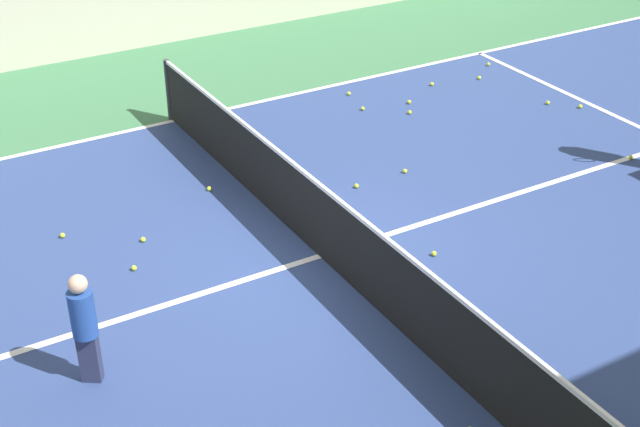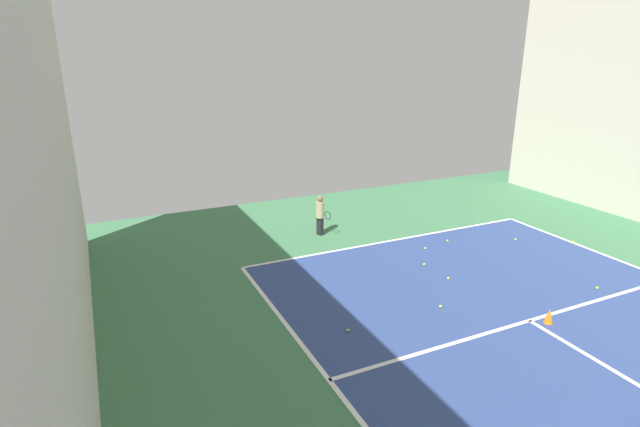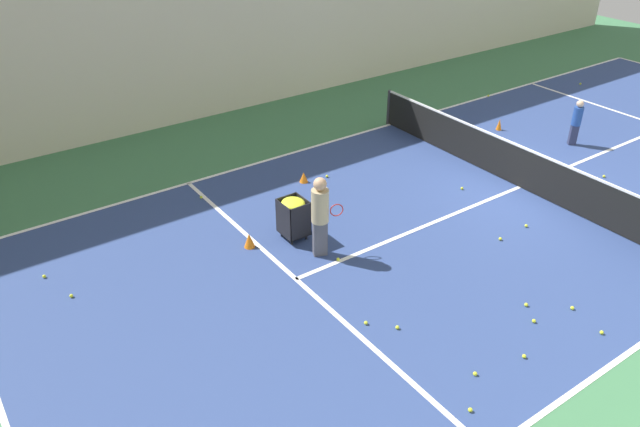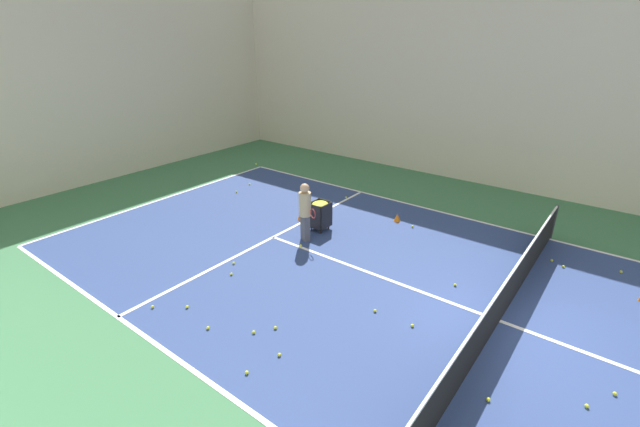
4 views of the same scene
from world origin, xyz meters
The scene contains 23 objects.
ground_plane centered at (0.00, 0.00, 0.00)m, with size 35.55×35.55×0.00m, color #3D754C.
court_playing_area centered at (0.00, 0.00, 0.00)m, with size 9.80×24.01×0.00m.
line_sideline_left centered at (-4.90, 0.00, 0.01)m, with size 0.10×24.01×0.00m, color white.
line_centre_service centered at (0.00, 0.00, 0.01)m, with size 0.10×13.21×0.00m, color white.
tennis_net centered at (0.00, 0.00, 0.55)m, with size 10.10×0.10×1.06m.
child_midcourt centered at (0.85, -3.25, 0.75)m, with size 0.36×0.36×1.30m.
tennis_ball_2 centered at (-3.49, 3.87, 0.04)m, with size 0.07×0.07×0.07m, color yellow.
tennis_ball_3 centered at (-3.78, 5.67, 0.04)m, with size 0.07×0.07×0.07m, color yellow.
tennis_ball_4 centered at (0.73, 1.26, 0.04)m, with size 0.07×0.07×0.07m, color yellow.
tennis_ball_6 centered at (-4.36, 3.16, 0.04)m, with size 0.07×0.07×0.07m, color yellow.
tennis_ball_8 centered at (-0.89, -2.17, 0.04)m, with size 0.07×0.07×0.07m, color yellow.
tennis_ball_9 centered at (-3.97, 4.72, 0.04)m, with size 0.07×0.07×0.07m, color yellow.
tennis_ball_11 centered at (-1.82, 6.32, 0.04)m, with size 0.07×0.07×0.07m, color yellow.
tennis_ball_16 centered at (-2.33, -0.50, 0.04)m, with size 0.07×0.07×0.07m, color yellow.
tennis_ball_18 centered at (-1.35, 2.27, 0.04)m, with size 0.07×0.07×0.07m, color yellow.
tennis_ball_19 centered at (-3.12, 3.61, 0.04)m, with size 0.07×0.07×0.07m, color yellow.
tennis_ball_21 centered at (-1.32, 1.39, 0.04)m, with size 0.07×0.07×0.07m, color yellow.
tennis_ball_24 centered at (-4.25, 6.29, 0.04)m, with size 0.07×0.07×0.07m, color yellow.
tennis_ball_26 centered at (0.03, 5.56, 0.04)m, with size 0.07×0.07×0.07m, color yellow.
tennis_ball_28 centered at (-2.12, -2.71, 0.04)m, with size 0.07×0.07×0.07m, color yellow.
tennis_ball_29 centered at (-2.23, 5.95, 0.04)m, with size 0.07×0.07×0.07m, color yellow.
tennis_ball_30 centered at (-3.66, 3.00, 0.04)m, with size 0.07×0.07×0.07m, color yellow.
tennis_ball_33 centered at (-1.48, -1.83, 0.04)m, with size 0.07×0.07×0.07m, color yellow.
Camera 1 is at (8.27, -4.84, 6.17)m, focal length 50.00 mm.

